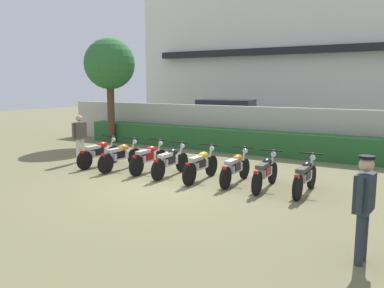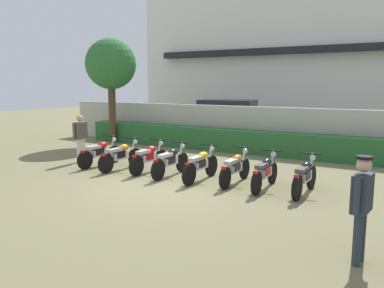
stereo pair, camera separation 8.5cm
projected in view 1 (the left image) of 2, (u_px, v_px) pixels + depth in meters
ground at (164, 187)px, 10.27m from camera, size 60.00×60.00×0.00m
building at (314, 58)px, 23.32m from camera, size 20.36×6.50×8.35m
compound_wall at (255, 129)px, 15.75m from camera, size 19.34×0.30×1.78m
hedge_row at (248, 142)px, 15.22m from camera, size 15.47×0.70×0.89m
parked_car at (229, 119)px, 19.80m from camera, size 4.70×2.54×1.89m
tree_near_inspector at (110, 65)px, 17.54m from camera, size 2.26×2.26×4.69m
motorcycle_in_row_0 at (99, 153)px, 12.83m from camera, size 0.60×1.89×0.95m
motorcycle_in_row_1 at (120, 156)px, 12.29m from camera, size 0.60×1.91×0.95m
motorcycle_in_row_2 at (149, 158)px, 11.93m from camera, size 0.60×1.83×0.96m
motorcycle_in_row_3 at (170, 161)px, 11.43m from camera, size 0.60×1.88×0.95m
motorcycle_in_row_4 at (201, 165)px, 10.89m from camera, size 0.60×1.88×0.96m
motorcycle_in_row_5 at (235, 168)px, 10.56m from camera, size 0.60×1.87×0.94m
motorcycle_in_row_6 at (265, 172)px, 10.03m from camera, size 0.60×1.86×0.95m
motorcycle_in_row_7 at (305, 176)px, 9.54m from camera, size 0.60×1.84×0.96m
inspector_person at (80, 135)px, 13.48m from camera, size 0.22×0.66×1.61m
officer_0 at (364, 201)px, 5.78m from camera, size 0.27×0.65×1.64m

